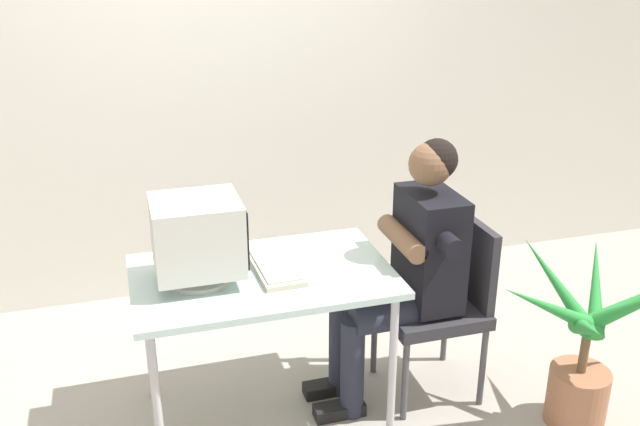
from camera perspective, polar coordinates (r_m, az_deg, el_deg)
ground_plane at (r=3.43m, az=-4.35°, el=-15.85°), size 12.00×12.00×0.00m
wall_back at (r=4.20m, az=-5.09°, el=13.56°), size 8.00×0.10×3.00m
desk at (r=3.07m, az=-4.70°, el=-5.93°), size 1.12×0.72×0.73m
crt_monitor at (r=2.92m, az=-9.95°, el=-1.92°), size 0.37×0.33×0.37m
keyboard at (r=3.08m, az=-3.84°, el=-4.20°), size 0.19×0.46×0.03m
office_chair at (r=3.37m, az=10.00°, el=-6.71°), size 0.45×0.45×0.87m
person_seated at (r=3.21m, az=7.19°, el=-4.17°), size 0.68×0.57×1.28m
potted_plant at (r=3.36m, az=20.81°, el=-10.52°), size 0.87×0.72×0.86m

